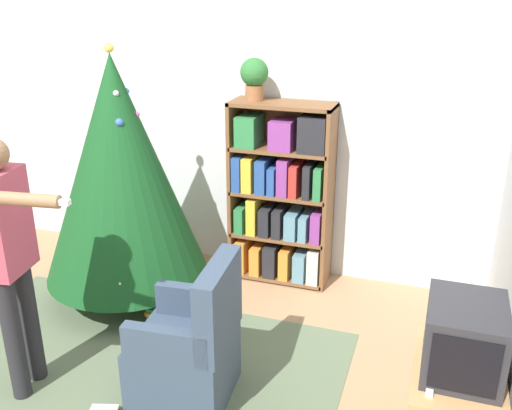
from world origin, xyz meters
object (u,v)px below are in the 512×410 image
Objects in this scene: bookshelf at (281,196)px; potted_plant at (254,76)px; television at (464,339)px; standing_person at (9,249)px; christmas_tree at (120,170)px; armchair at (190,351)px.

bookshelf is 4.60× the size of potted_plant.
potted_plant is (-0.23, 0.01, 0.96)m from bookshelf.
bookshelf is 2.09m from television.
bookshelf is 0.94× the size of standing_person.
potted_plant reaches higher than television.
christmas_tree is 1.55m from armchair.
armchair reaches higher than television.
standing_person is 4.88× the size of potted_plant.
television is 2.54m from standing_person.
armchair is 2.16m from potted_plant.
bookshelf is at bearing 142.08° from standing_person.
bookshelf reaches higher than armchair.
television is (1.43, -1.52, -0.08)m from bookshelf.
standing_person is at bearing -119.71° from bookshelf.
television is at bearing -46.90° from bookshelf.
christmas_tree reaches higher than bookshelf.
potted_plant is at bearing 40.51° from christmas_tree.
television is 1.55m from armchair.
christmas_tree reaches higher than standing_person.
television is at bearing -42.69° from potted_plant.
bookshelf reaches higher than television.
bookshelf is at bearing 172.50° from armchair.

